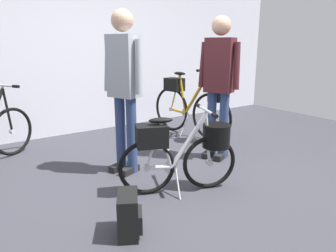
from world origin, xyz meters
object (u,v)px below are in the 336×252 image
(display_bike_right, at_px, (193,103))
(backpack_on_floor, at_px, (129,215))
(folding_bike_foreground, at_px, (184,149))
(visitor_near_wall, at_px, (124,82))
(visitor_browsing, at_px, (219,79))

(display_bike_right, relative_size, backpack_on_floor, 4.62)
(folding_bike_foreground, bearing_deg, visitor_near_wall, 105.38)
(folding_bike_foreground, height_order, visitor_near_wall, visitor_near_wall)
(display_bike_right, xyz_separation_m, visitor_browsing, (-0.34, -0.90, 0.45))
(display_bike_right, xyz_separation_m, backpack_on_floor, (-2.02, -1.75, -0.35))
(folding_bike_foreground, distance_m, backpack_on_floor, 0.88)
(folding_bike_foreground, height_order, backpack_on_floor, folding_bike_foreground)
(display_bike_right, distance_m, visitor_near_wall, 1.67)
(visitor_browsing, distance_m, backpack_on_floor, 2.05)
(backpack_on_floor, bearing_deg, visitor_near_wall, 63.08)
(folding_bike_foreground, relative_size, backpack_on_floor, 3.31)
(visitor_near_wall, distance_m, visitor_browsing, 1.15)
(visitor_browsing, bearing_deg, visitor_near_wall, 167.68)
(visitor_browsing, bearing_deg, folding_bike_foreground, -150.59)
(display_bike_right, height_order, visitor_browsing, visitor_browsing)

